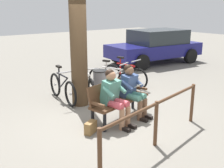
% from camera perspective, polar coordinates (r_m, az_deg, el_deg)
% --- Properties ---
extents(ground_plane, '(40.00, 40.00, 0.00)m').
position_cam_1_polar(ground_plane, '(6.19, -1.01, -7.48)').
color(ground_plane, slate).
extents(bench, '(1.66, 0.80, 0.87)m').
position_cam_1_polar(bench, '(6.13, 1.16, -2.66)').
color(bench, '#51331E').
rests_on(bench, ground).
extents(person_reading, '(0.54, 0.82, 1.20)m').
position_cam_1_polar(person_reading, '(6.23, 4.16, -0.87)').
color(person_reading, '#334772').
rests_on(person_reading, ground).
extents(person_companion, '(0.54, 0.82, 1.20)m').
position_cam_1_polar(person_companion, '(5.75, 0.41, -2.28)').
color(person_companion, '#4C8C7A').
rests_on(person_companion, ground).
extents(handbag, '(0.33, 0.26, 0.24)m').
position_cam_1_polar(handbag, '(5.56, -4.46, -9.00)').
color(handbag, olive).
rests_on(handbag, ground).
extents(tree_trunk, '(0.42, 0.42, 3.20)m').
position_cam_1_polar(tree_trunk, '(6.82, -6.99, 8.57)').
color(tree_trunk, '#4C3823').
rests_on(tree_trunk, ground).
extents(litter_bin, '(0.41, 0.41, 0.76)m').
position_cam_1_polar(litter_bin, '(7.65, -2.49, 0.12)').
color(litter_bin, slate).
rests_on(litter_bin, ground).
extents(bicycle_orange, '(0.55, 1.65, 0.94)m').
position_cam_1_polar(bicycle_orange, '(8.63, 2.70, 1.80)').
color(bicycle_orange, black).
rests_on(bicycle_orange, ground).
extents(bicycle_purple, '(0.70, 1.59, 0.94)m').
position_cam_1_polar(bicycle_purple, '(8.11, -0.07, 0.90)').
color(bicycle_purple, black).
rests_on(bicycle_purple, ground).
extents(bicycle_green, '(0.69, 1.60, 0.94)m').
position_cam_1_polar(bicycle_green, '(7.66, -5.24, -0.08)').
color(bicycle_green, black).
rests_on(bicycle_green, ground).
extents(bicycle_black, '(0.48, 1.68, 0.94)m').
position_cam_1_polar(bicycle_black, '(7.41, -10.29, -0.82)').
color(bicycle_black, black).
rests_on(bicycle_black, ground).
extents(railing_fence, '(2.93, 0.60, 0.85)m').
position_cam_1_polar(railing_fence, '(4.97, 9.19, -6.43)').
color(railing_fence, '#51331E').
rests_on(railing_fence, ground).
extents(parked_car, '(4.38, 2.39, 1.47)m').
position_cam_1_polar(parked_car, '(12.44, 9.02, 7.91)').
color(parked_car, navy).
rests_on(parked_car, ground).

